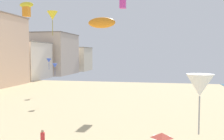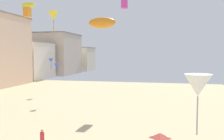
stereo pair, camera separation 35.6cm
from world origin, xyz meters
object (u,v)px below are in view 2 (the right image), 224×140
Objects in this scene: kite_blue_delta_2 at (57,66)px; kite_orange_box at (27,12)px; kite_orange_parafoil_2 at (102,23)px; kite_yellow_delta at (53,16)px; kite_flyer at (42,138)px; kite_white_delta at (198,85)px; kite_blue_delta at (51,60)px; kite_yellow_parafoil at (28,5)px; kite_magenta_box at (124,3)px.

kite_orange_box is at bearing -77.30° from kite_blue_delta_2.
kite_yellow_delta is at bearing 154.73° from kite_orange_parafoil_2.
kite_flyer is 0.87× the size of kite_blue_delta_2.
kite_orange_box is at bearing 153.43° from kite_white_delta.
kite_blue_delta is 0.78× the size of kite_orange_parafoil_2.
kite_orange_parafoil_2 reaches higher than kite_flyer.
kite_orange_parafoil_2 is (3.34, 6.52, 9.91)m from kite_flyer.
kite_orange_box is 14.78m from kite_blue_delta_2.
kite_white_delta is 13.28m from kite_orange_parafoil_2.
kite_blue_delta is at bearing 110.20° from kite_orange_box.
kite_blue_delta is 0.94× the size of kite_yellow_parafoil.
kite_flyer is 27.40m from kite_magenta_box.
kite_orange_box is 0.27× the size of kite_white_delta.
kite_yellow_delta is at bearing 140.22° from kite_white_delta.
kite_orange_parafoil_2 is at bearing 143.66° from kite_flyer.
kite_yellow_delta is at bearing 81.74° from kite_orange_box.
kite_yellow_parafoil reaches higher than kite_yellow_delta.
kite_yellow_delta reaches higher than kite_blue_delta_2.
kite_orange_parafoil_2 is (15.15, -19.44, 4.45)m from kite_blue_delta.
kite_yellow_parafoil reaches higher than kite_orange_parafoil_2.
kite_orange_box is 18.49m from kite_white_delta.
kite_orange_parafoil_2 is at bearing -52.07° from kite_blue_delta.
kite_magenta_box is at bearing 163.16° from kite_flyer.
kite_flyer is at bearing -50.98° from kite_orange_box.
kite_orange_box is at bearing -169.24° from kite_orange_parafoil_2.
kite_blue_delta_2 is (-10.14, -4.47, -10.15)m from kite_magenta_box.
kite_blue_delta is 9.08m from kite_blue_delta_2.
kite_orange_parafoil_2 is (6.80, -3.21, -1.38)m from kite_yellow_delta.
kite_orange_parafoil_2 is (-8.14, 9.23, 4.97)m from kite_white_delta.
kite_yellow_delta is at bearing -44.78° from kite_yellow_parafoil.
kite_magenta_box is at bearing 91.03° from kite_orange_parafoil_2.
kite_magenta_box reaches higher than kite_orange_box.
kite_yellow_parafoil is at bearing -171.74° from kite_blue_delta_2.
kite_blue_delta_2 is (-2.96, 13.12, -6.12)m from kite_orange_box.
kite_yellow_parafoil is (0.42, -8.36, 8.93)m from kite_blue_delta.
kite_blue_delta_2 is at bearing -156.19° from kite_magenta_box.
kite_yellow_delta is 14.99m from kite_magenta_box.
kite_magenta_box is at bearing 23.81° from kite_blue_delta_2.
kite_white_delta is 27.99m from kite_blue_delta_2.
kite_white_delta is (15.62, -7.81, -6.07)m from kite_orange_box.
kite_magenta_box reaches higher than kite_blue_delta.
kite_yellow_delta reaches higher than kite_blue_delta.
kite_yellow_delta is 11.59m from kite_yellow_parafoil.
kite_magenta_box is 0.67× the size of kite_yellow_parafoil.
kite_yellow_delta is 1.02× the size of kite_orange_parafoil_2.
kite_flyer is at bearing -65.54° from kite_blue_delta.
kite_white_delta is at bearing -39.78° from kite_yellow_delta.
kite_magenta_box is 16.98m from kite_orange_parafoil_2.
kite_orange_box is at bearing -112.20° from kite_magenta_box.
kite_flyer is 0.75× the size of kite_blue_delta.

